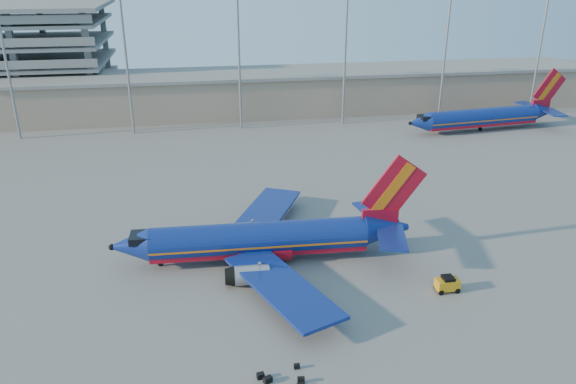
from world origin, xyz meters
name	(u,v)px	position (x,y,z in m)	size (l,w,h in m)	color
ground	(319,231)	(0.00, 0.00, 0.00)	(220.00, 220.00, 0.00)	slate
terminal_building	(306,90)	(10.00, 58.00, 4.32)	(122.00, 16.00, 8.50)	gray
light_mast_row	(293,33)	(5.00, 46.00, 17.55)	(101.60, 1.60, 28.65)	gray
aircraft_main	(267,239)	(-6.96, -5.57, 2.40)	(33.15, 31.87, 11.22)	navy
aircraft_second	(486,117)	(40.25, 37.03, 2.53)	(32.53, 12.61, 11.03)	navy
baggage_tug	(447,284)	(9.39, -14.73, 0.83)	(2.23, 1.36, 1.60)	orange
luggage_pile	(281,382)	(-8.45, -24.83, 0.22)	(3.58, 3.11, 0.53)	black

